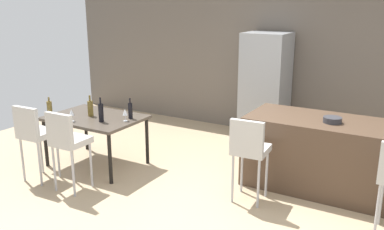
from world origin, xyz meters
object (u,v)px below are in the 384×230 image
object	(u,v)px
wine_bottle_end	(90,108)
dining_chair_far	(67,139)
dining_table	(95,121)
wine_bottle_middle	(130,110)
wine_bottle_right	(50,109)
bar_chair_left	(249,147)
refrigerator	(265,87)
wine_glass_near	(71,113)
wine_glass_left	(125,112)
dining_chair_near	(34,131)
kitchen_island	(323,154)
wine_bottle_far	(101,112)
fruit_bowl	(332,120)

from	to	relation	value
wine_bottle_end	dining_chair_far	bearing A→B (deg)	-65.53
dining_table	wine_bottle_middle	size ratio (longest dim) A/B	4.55
dining_table	wine_bottle_right	xyz separation A→B (m)	(-0.51, -0.36, 0.19)
bar_chair_left	refrigerator	bearing A→B (deg)	106.46
refrigerator	wine_glass_near	bearing A→B (deg)	-123.49
bar_chair_left	wine_bottle_middle	size ratio (longest dim) A/B	3.57
wine_bottle_right	wine_glass_left	bearing A→B (deg)	21.11
wine_bottle_right	dining_chair_near	bearing A→B (deg)	-65.59
bar_chair_left	dining_chair_near	bearing A→B (deg)	-162.20
bar_chair_left	wine_glass_near	size ratio (longest dim) A/B	6.03
wine_bottle_end	kitchen_island	bearing A→B (deg)	15.52
wine_bottle_right	wine_glass_left	size ratio (longest dim) A/B	1.72
wine_glass_near	kitchen_island	bearing A→B (deg)	20.88
kitchen_island	wine_glass_left	bearing A→B (deg)	-162.00
dining_chair_far	wine_bottle_middle	size ratio (longest dim) A/B	3.57
dining_chair_far	wine_glass_near	xyz separation A→B (m)	(-0.41, 0.49, 0.17)
wine_bottle_far	refrigerator	size ratio (longest dim) A/B	0.19
fruit_bowl	kitchen_island	bearing A→B (deg)	135.94
kitchen_island	bar_chair_left	world-z (taller)	bar_chair_left
dining_table	wine_bottle_far	distance (m)	0.36
dining_chair_near	wine_glass_left	xyz separation A→B (m)	(0.82, 0.87, 0.17)
dining_table	refrigerator	xyz separation A→B (m)	(1.69, 2.36, 0.25)
kitchen_island	wine_bottle_right	world-z (taller)	wine_bottle_right
dining_table	wine_bottle_right	distance (m)	0.65
wine_glass_left	fruit_bowl	xyz separation A→B (m)	(2.62, 0.73, 0.09)
dining_table	wine_bottle_far	size ratio (longest dim) A/B	3.89
kitchen_island	dining_chair_far	xyz separation A→B (m)	(-2.75, -1.69, 0.24)
wine_glass_left	wine_glass_near	size ratio (longest dim) A/B	1.00
wine_bottle_far	wine_glass_left	size ratio (longest dim) A/B	1.98
wine_bottle_far	wine_glass_left	distance (m)	0.33
wine_bottle_far	wine_glass_left	world-z (taller)	wine_bottle_far
wine_glass_left	wine_glass_near	bearing A→B (deg)	-148.62
dining_table	wine_bottle_end	bearing A→B (deg)	-174.05
dining_table	wine_bottle_right	bearing A→B (deg)	-144.85
dining_chair_far	kitchen_island	bearing A→B (deg)	31.63
dining_chair_far	refrigerator	world-z (taller)	refrigerator
refrigerator	fruit_bowl	xyz separation A→B (m)	(1.45, -1.59, 0.04)
dining_table	refrigerator	bearing A→B (deg)	54.47
wine_glass_near	dining_table	bearing A→B (deg)	73.28
refrigerator	wine_glass_left	bearing A→B (deg)	-116.60
bar_chair_left	wine_bottle_right	size ratio (longest dim) A/B	3.51
wine_glass_near	refrigerator	bearing A→B (deg)	56.51
dining_chair_near	wine_glass_near	bearing A→B (deg)	68.23
wine_bottle_end	wine_bottle_far	world-z (taller)	wine_bottle_far
fruit_bowl	refrigerator	bearing A→B (deg)	132.46
fruit_bowl	wine_glass_near	bearing A→B (deg)	-161.01
wine_bottle_end	wine_bottle_far	distance (m)	0.37
wine_bottle_middle	wine_glass_near	size ratio (longest dim) A/B	1.69
refrigerator	dining_table	bearing A→B (deg)	-125.53
dining_chair_far	wine_bottle_right	xyz separation A→B (m)	(-0.81, 0.47, 0.16)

